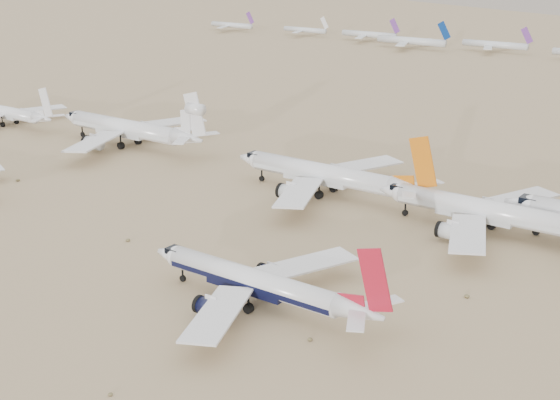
# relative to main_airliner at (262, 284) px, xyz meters

# --- Properties ---
(ground) EXTENTS (7000.00, 7000.00, 0.00)m
(ground) POSITION_rel_main_airliner_xyz_m (-11.20, -6.32, -4.52)
(ground) COLOR olive
(ground) RESTS_ON ground
(main_airliner) EXTENTS (46.55, 45.46, 16.43)m
(main_airliner) POSITION_rel_main_airliner_xyz_m (0.00, 0.00, 0.00)
(main_airliner) COLOR silver
(main_airliner) RESTS_ON ground
(row2_gold_tail) EXTENTS (50.95, 49.83, 18.14)m
(row2_gold_tail) POSITION_rel_main_airliner_xyz_m (18.03, 56.76, 0.56)
(row2_gold_tail) COLOR silver
(row2_gold_tail) RESTS_ON ground
(row2_orange_tail) EXTENTS (53.01, 51.86, 18.91)m
(row2_orange_tail) POSITION_rel_main_airliner_xyz_m (-24.04, 58.70, 0.79)
(row2_orange_tail) COLOR silver
(row2_orange_tail) RESTS_ON ground
(row2_white_trijet) EXTENTS (56.69, 55.40, 20.09)m
(row2_white_trijet) POSITION_rel_main_airliner_xyz_m (-97.74, 63.28, 1.30)
(row2_white_trijet) COLOR silver
(row2_white_trijet) RESTS_ON ground
(row2_white_twin) EXTENTS (42.83, 41.91, 15.30)m
(row2_white_twin) POSITION_rel_main_airliner_xyz_m (-152.85, 59.25, -0.21)
(row2_white_twin) COLOR silver
(row2_white_twin) RESTS_ON ground
(desert_scrub) EXTENTS (261.14, 121.67, 0.63)m
(desert_scrub) POSITION_rel_main_airliner_xyz_m (-8.94, -35.53, -4.23)
(desert_scrub) COLOR brown
(desert_scrub) RESTS_ON ground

